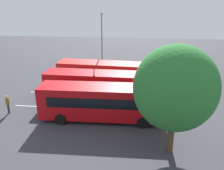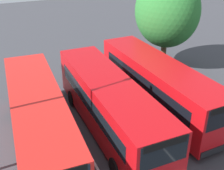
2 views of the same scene
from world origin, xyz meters
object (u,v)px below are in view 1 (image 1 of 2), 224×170
Objects in this scene: bus_far_left at (105,74)px; depot_tree at (175,89)px; bus_center_right at (102,102)px; pedestrian at (8,103)px; bus_center_left at (98,86)px; street_lamp at (102,41)px.

depot_tree reaches higher than bus_far_left.
bus_far_left is 13.13m from depot_tree.
bus_center_right is at bearing 99.65° from bus_far_left.
bus_center_right is 7.16m from depot_tree.
bus_center_left is at bearing 9.01° from pedestrian.
pedestrian is (7.83, 7.06, -0.66)m from bus_far_left.
bus_center_left and bus_center_right have the same top height.
street_lamp is 1.12× the size of depot_tree.
depot_tree is (-6.10, 7.62, 2.93)m from bus_center_left.
street_lamp is (-7.04, -10.82, 3.76)m from pedestrian.
street_lamp is 16.53m from depot_tree.
bus_far_left is at bearing 27.49° from pedestrian.
street_lamp is at bearing -83.03° from bus_center_right.
bus_center_left is (0.13, 3.70, 0.00)m from bus_far_left.
depot_tree reaches higher than pedestrian.
bus_far_left and bus_center_right have the same top height.
pedestrian is (7.71, 3.36, -0.66)m from bus_center_left.
depot_tree is (-5.20, 3.96, 2.93)m from bus_center_right.
street_lamp is at bearing -65.82° from depot_tree.
bus_center_left is 1.43× the size of depot_tree.
depot_tree is (-5.97, 11.32, 2.93)m from bus_far_left.
street_lamp reaches higher than depot_tree.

